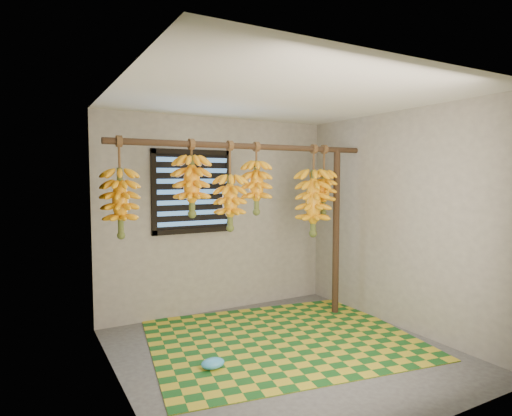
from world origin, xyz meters
TOP-DOWN VIEW (x-y plane):
  - floor at (0.00, 0.00)m, footprint 3.00×3.00m
  - ceiling at (0.00, 0.00)m, footprint 3.00×3.00m
  - wall_back at (0.00, 1.50)m, footprint 3.00×0.01m
  - wall_left at (-1.50, 0.00)m, footprint 0.01×3.00m
  - wall_right at (1.50, 0.00)m, footprint 0.01×3.00m
  - window at (-0.35, 1.48)m, footprint 1.00×0.04m
  - hanging_pole at (0.00, 0.70)m, footprint 3.00×0.06m
  - support_post at (1.20, 0.70)m, footprint 0.08×0.08m
  - woven_mat at (0.16, 0.29)m, footprint 2.94×2.50m
  - plastic_bag at (-0.74, -0.01)m, footprint 0.22×0.17m
  - banana_bunch_a at (-1.35, 0.70)m, footprint 0.33×0.33m
  - banana_bunch_b at (-0.65, 0.70)m, footprint 0.36×0.36m
  - banana_bunch_c at (-0.23, 0.70)m, footprint 0.33×0.33m
  - banana_bunch_d at (0.09, 0.70)m, footprint 0.32×0.32m
  - banana_bunch_e at (0.85, 0.70)m, footprint 0.38×0.38m
  - banana_bunch_f at (1.00, 0.70)m, footprint 0.29×0.29m

SIDE VIEW (x-z plane):
  - floor at x=0.00m, z-range -0.01..0.00m
  - woven_mat at x=0.16m, z-range 0.00..0.01m
  - plastic_bag at x=-0.74m, z-range 0.01..0.10m
  - support_post at x=1.20m, z-range 0.00..2.00m
  - wall_back at x=0.00m, z-range 0.00..2.40m
  - wall_left at x=-1.50m, z-range 0.00..2.40m
  - wall_right at x=1.50m, z-range 0.00..2.40m
  - banana_bunch_e at x=0.85m, z-range 0.84..1.90m
  - banana_bunch_c at x=-0.23m, z-range 0.94..1.88m
  - banana_bunch_a at x=-1.35m, z-range 0.97..1.91m
  - banana_bunch_f at x=1.00m, z-range 1.09..1.91m
  - window at x=-0.35m, z-range 1.00..2.00m
  - banana_bunch_d at x=0.09m, z-range 1.18..1.95m
  - banana_bunch_b at x=-0.65m, z-range 1.20..1.97m
  - hanging_pole at x=0.00m, z-range 1.97..2.03m
  - ceiling at x=0.00m, z-range 2.40..2.41m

